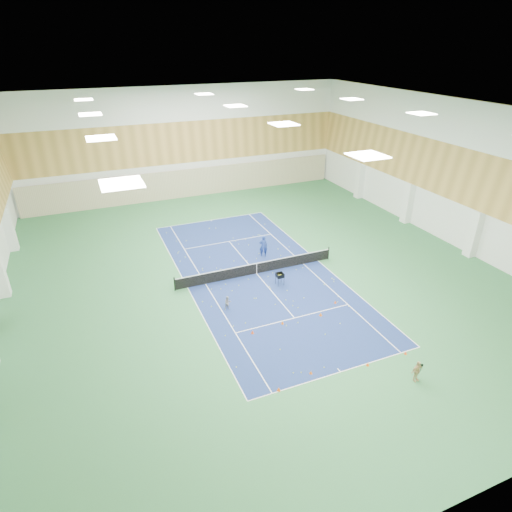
# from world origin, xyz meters

# --- Properties ---
(ground) EXTENTS (40.00, 40.00, 0.00)m
(ground) POSITION_xyz_m (0.00, 0.00, 0.00)
(ground) COLOR #2F6F3F
(ground) RESTS_ON ground
(room_shell) EXTENTS (36.00, 40.00, 12.00)m
(room_shell) POSITION_xyz_m (0.00, 0.00, 6.00)
(room_shell) COLOR white
(room_shell) RESTS_ON ground
(wood_cladding) EXTENTS (36.00, 40.00, 8.00)m
(wood_cladding) POSITION_xyz_m (0.00, 0.00, 8.00)
(wood_cladding) COLOR tan
(wood_cladding) RESTS_ON room_shell
(ceiling_light_grid) EXTENTS (21.40, 25.40, 0.06)m
(ceiling_light_grid) POSITION_xyz_m (0.00, 0.00, 11.92)
(ceiling_light_grid) COLOR silver
(ceiling_light_grid) RESTS_ON room_shell
(court_surface) EXTENTS (10.97, 23.77, 0.01)m
(court_surface) POSITION_xyz_m (0.00, 0.00, 0.01)
(court_surface) COLOR navy
(court_surface) RESTS_ON ground
(tennis_balls_scatter) EXTENTS (10.57, 22.77, 0.07)m
(tennis_balls_scatter) POSITION_xyz_m (0.00, 0.00, 0.05)
(tennis_balls_scatter) COLOR #BCD624
(tennis_balls_scatter) RESTS_ON ground
(tennis_net) EXTENTS (12.80, 0.10, 1.10)m
(tennis_net) POSITION_xyz_m (0.00, 0.00, 0.55)
(tennis_net) COLOR black
(tennis_net) RESTS_ON ground
(back_curtain) EXTENTS (35.40, 0.16, 3.20)m
(back_curtain) POSITION_xyz_m (0.00, 19.75, 1.60)
(back_curtain) COLOR #C6B793
(back_curtain) RESTS_ON ground
(coach) EXTENTS (0.81, 0.68, 1.89)m
(coach) POSITION_xyz_m (1.68, 2.58, 0.94)
(coach) COLOR navy
(coach) RESTS_ON ground
(child_court) EXTENTS (0.56, 0.48, 1.00)m
(child_court) POSITION_xyz_m (-3.66, -3.74, 0.50)
(child_court) COLOR gray
(child_court) RESTS_ON ground
(child_apron) EXTENTS (0.76, 0.36, 1.27)m
(child_apron) POSITION_xyz_m (3.32, -13.96, 0.64)
(child_apron) COLOR tan
(child_apron) RESTS_ON ground
(ball_cart) EXTENTS (0.56, 0.56, 0.96)m
(ball_cart) POSITION_xyz_m (0.94, -2.17, 0.48)
(ball_cart) COLOR black
(ball_cart) RESTS_ON ground
(cone_svc_a) EXTENTS (0.21, 0.21, 0.23)m
(cone_svc_a) POSITION_xyz_m (-3.15, -6.85, 0.12)
(cone_svc_a) COLOR #EF460C
(cone_svc_a) RESTS_ON ground
(cone_svc_b) EXTENTS (0.20, 0.20, 0.22)m
(cone_svc_b) POSITION_xyz_m (-1.00, -6.67, 0.11)
(cone_svc_b) COLOR orange
(cone_svc_b) RESTS_ON ground
(cone_svc_c) EXTENTS (0.22, 0.22, 0.24)m
(cone_svc_c) POSITION_xyz_m (1.71, -6.82, 0.12)
(cone_svc_c) COLOR orange
(cone_svc_c) RESTS_ON ground
(cone_svc_d) EXTENTS (0.19, 0.19, 0.20)m
(cone_svc_d) POSITION_xyz_m (3.40, -5.91, 0.10)
(cone_svc_d) COLOR #EB4F0C
(cone_svc_d) RESTS_ON ground
(cone_base_a) EXTENTS (0.20, 0.20, 0.22)m
(cone_base_a) POSITION_xyz_m (-3.72, -11.83, 0.11)
(cone_base_a) COLOR #FF530D
(cone_base_a) RESTS_ON ground
(cone_base_b) EXTENTS (0.18, 0.18, 0.20)m
(cone_base_b) POSITION_xyz_m (-1.56, -11.37, 0.10)
(cone_base_b) COLOR orange
(cone_base_b) RESTS_ON ground
(cone_base_c) EXTENTS (0.18, 0.18, 0.20)m
(cone_base_c) POSITION_xyz_m (1.68, -12.02, 0.10)
(cone_base_c) COLOR #FF550D
(cone_base_c) RESTS_ON ground
(cone_base_d) EXTENTS (0.18, 0.18, 0.20)m
(cone_base_d) POSITION_xyz_m (4.29, -12.05, 0.10)
(cone_base_d) COLOR #FE440D
(cone_base_d) RESTS_ON ground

